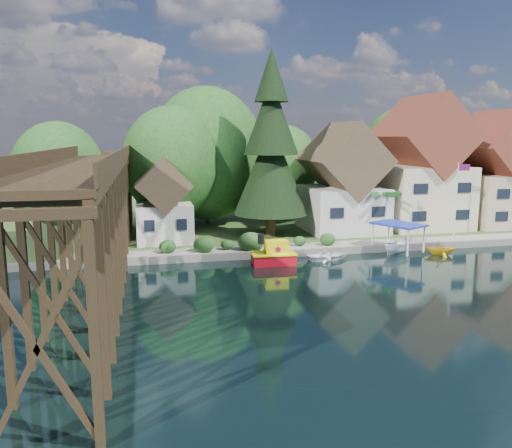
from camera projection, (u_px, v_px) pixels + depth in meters
The scene contains 18 objects.
ground at pixel (334, 283), 34.79m from camera, with size 140.00×140.00×0.00m, color black.
bank at pixel (242, 210), 67.44m from camera, with size 140.00×52.00×0.50m, color #2E481D.
seawall at pixel (343, 250), 43.28m from camera, with size 60.00×0.40×0.62m, color slate.
promenade at pixel (359, 244), 44.91m from camera, with size 50.00×2.60×0.06m, color gray.
trestle_bridge at pixel (97, 204), 35.43m from camera, with size 4.12×44.18×9.30m.
house_left at pixel (342, 185), 50.77m from camera, with size 7.64×8.64×11.02m.
house_center at pixel (420, 171), 52.94m from camera, with size 8.65×9.18×13.89m.
house_right at pixel (497, 176), 54.48m from camera, with size 8.15×8.64×12.45m.
shed at pixel (164, 205), 45.73m from camera, with size 5.09×5.40×7.85m.
bg_trees at pixel (273, 162), 54.17m from camera, with size 49.90×13.30×10.57m.
shrubs at pixel (244, 242), 42.50m from camera, with size 15.76×2.47×1.70m.
conifer at pixel (271, 148), 47.28m from camera, with size 7.16×7.16×17.64m.
palm_tree at pixel (384, 195), 47.84m from camera, with size 3.31×3.31×4.61m.
flagpole at pixel (458, 192), 47.31m from camera, with size 1.09×0.33×7.10m.
tugboat at pixel (274, 255), 39.70m from camera, with size 3.62×2.12×2.56m.
boat_white_a at pixel (329, 255), 41.41m from camera, with size 2.65×3.71×0.77m, color white.
boat_canopy at pixel (398, 241), 43.32m from camera, with size 4.39×4.98×2.67m.
boat_yellow at pixel (440, 247), 42.95m from camera, with size 2.19×2.54×1.34m, color gold.
Camera 1 is at (-12.53, -31.59, 10.07)m, focal length 35.00 mm.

